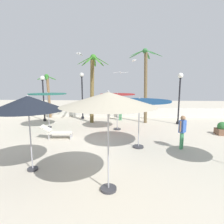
# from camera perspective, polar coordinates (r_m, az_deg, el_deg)

# --- Properties ---
(ground_plane) EXTENTS (56.00, 56.00, 0.00)m
(ground_plane) POSITION_cam_1_polar(r_m,az_deg,el_deg) (9.42, -1.11, -11.43)
(ground_plane) COLOR beige
(boundary_wall) EXTENTS (25.20, 0.30, 0.91)m
(boundary_wall) POSITION_cam_1_polar(r_m,az_deg,el_deg) (18.10, 1.05, -0.10)
(boundary_wall) COLOR silver
(boundary_wall) RESTS_ON ground_plane
(patio_umbrella_0) EXTENTS (2.76, 2.76, 2.70)m
(patio_umbrella_0) POSITION_cam_1_polar(r_m,az_deg,el_deg) (14.12, -20.09, 5.20)
(patio_umbrella_0) COLOR #333338
(patio_umbrella_0) RESTS_ON ground_plane
(patio_umbrella_1) EXTENTS (2.63, 2.63, 2.90)m
(patio_umbrella_1) POSITION_cam_1_polar(r_m,az_deg,el_deg) (7.13, -25.49, 2.53)
(patio_umbrella_1) COLOR #333338
(patio_umbrella_1) RESTS_ON ground_plane
(patio_umbrella_2) EXTENTS (2.81, 2.81, 3.10)m
(patio_umbrella_2) POSITION_cam_1_polar(r_m,az_deg,el_deg) (5.10, -1.24, 3.95)
(patio_umbrella_2) COLOR #333338
(patio_umbrella_2) RESTS_ON ground_plane
(patio_umbrella_4) EXTENTS (2.50, 2.50, 2.71)m
(patio_umbrella_4) POSITION_cam_1_polar(r_m,az_deg,el_deg) (12.66, 1.75, 5.05)
(patio_umbrella_4) COLOR #333338
(patio_umbrella_4) RESTS_ON ground_plane
(patio_umbrella_5) EXTENTS (3.13, 3.13, 2.62)m
(patio_umbrella_5) POSITION_cam_1_polar(r_m,az_deg,el_deg) (9.03, 8.80, 2.88)
(patio_umbrella_5) COLOR #333338
(patio_umbrella_5) RESTS_ON ground_plane
(palm_tree_0) EXTENTS (2.75, 2.68, 6.21)m
(palm_tree_0) POSITION_cam_1_polar(r_m,az_deg,el_deg) (15.28, 10.74, 10.67)
(palm_tree_0) COLOR brown
(palm_tree_0) RESTS_ON ground_plane
(palm_tree_1) EXTENTS (2.64, 2.63, 5.75)m
(palm_tree_1) POSITION_cam_1_polar(r_m,az_deg,el_deg) (15.19, -6.32, 9.87)
(palm_tree_1) COLOR brown
(palm_tree_1) RESTS_ON ground_plane
(palm_tree_2) EXTENTS (2.05, 1.91, 4.29)m
(palm_tree_2) POSITION_cam_1_polar(r_m,az_deg,el_deg) (18.59, -19.93, 6.65)
(palm_tree_2) COLOR brown
(palm_tree_2) RESTS_ON ground_plane
(lamp_post_0) EXTENTS (0.43, 0.43, 4.20)m
(lamp_post_0) POSITION_cam_1_polar(r_m,az_deg,el_deg) (15.46, 21.01, 6.59)
(lamp_post_0) COLOR black
(lamp_post_0) RESTS_ON ground_plane
(lamp_post_1) EXTENTS (0.39, 0.39, 4.03)m
(lamp_post_1) POSITION_cam_1_polar(r_m,az_deg,el_deg) (16.89, -21.31, 5.84)
(lamp_post_1) COLOR black
(lamp_post_1) RESTS_ON ground_plane
(lamp_post_2) EXTENTS (0.38, 0.38, 4.37)m
(lamp_post_2) POSITION_cam_1_polar(r_m,az_deg,el_deg) (17.05, -9.61, 6.89)
(lamp_post_2) COLOR black
(lamp_post_2) RESTS_ON ground_plane
(lounge_chair_0) EXTENTS (1.90, 0.68, 0.83)m
(lounge_chair_0) POSITION_cam_1_polar(r_m,az_deg,el_deg) (11.38, -17.42, -6.15)
(lounge_chair_0) COLOR #B7B7BC
(lounge_chair_0) RESTS_ON ground_plane
(guest_0) EXTENTS (0.51, 0.37, 1.71)m
(guest_0) POSITION_cam_1_polar(r_m,az_deg,el_deg) (16.22, 2.71, 0.92)
(guest_0) COLOR #3F8C59
(guest_0) RESTS_ON ground_plane
(guest_1) EXTENTS (0.42, 0.43, 1.73)m
(guest_1) POSITION_cam_1_polar(r_m,az_deg,el_deg) (9.63, 21.76, -5.07)
(guest_1) COLOR #3F8C59
(guest_1) RESTS_ON ground_plane
(seagull_0) EXTENTS (1.30, 0.39, 0.16)m
(seagull_0) POSITION_cam_1_polar(r_m,az_deg,el_deg) (15.30, 2.78, 12.61)
(seagull_0) COLOR white
(seagull_1) EXTENTS (0.38, 1.09, 0.18)m
(seagull_1) POSITION_cam_1_polar(r_m,az_deg,el_deg) (16.55, 7.11, 16.27)
(seagull_1) COLOR white
(seagull_2) EXTENTS (0.39, 1.21, 0.17)m
(seagull_2) POSITION_cam_1_polar(r_m,az_deg,el_deg) (15.24, -10.66, 18.08)
(seagull_2) COLOR white
(planter) EXTENTS (0.70, 0.70, 0.85)m
(planter) POSITION_cam_1_polar(r_m,az_deg,el_deg) (13.73, 31.97, -4.64)
(planter) COLOR brown
(planter) RESTS_ON ground_plane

